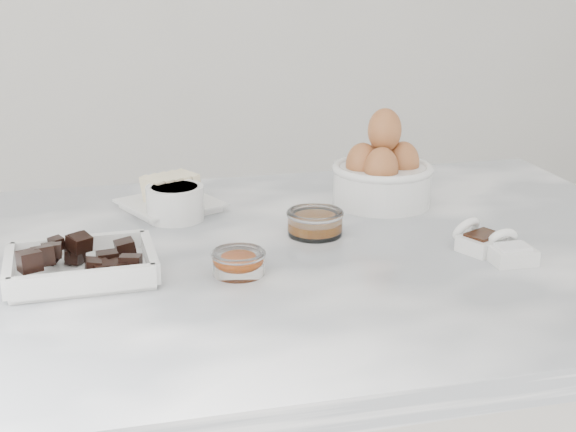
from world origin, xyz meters
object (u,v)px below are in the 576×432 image
at_px(chocolate_dish, 81,262).
at_px(butter_plate, 168,197).
at_px(vanilla_spoon, 478,239).
at_px(salt_spoon, 509,250).
at_px(egg_bowl, 382,173).
at_px(zest_bowl, 239,261).
at_px(sugar_ramekin, 175,202).
at_px(honey_bowl, 315,222).

distance_m(chocolate_dish, butter_plate, 0.30).
relative_size(vanilla_spoon, salt_spoon, 1.26).
bearing_deg(egg_bowl, zest_bowl, -139.57).
bearing_deg(butter_plate, zest_bowl, -78.53).
bearing_deg(sugar_ramekin, chocolate_dish, -124.55).
xyz_separation_m(vanilla_spoon, salt_spoon, (0.02, -0.05, -0.00)).
relative_size(chocolate_dish, salt_spoon, 2.69).
bearing_deg(salt_spoon, vanilla_spoon, 113.12).
xyz_separation_m(sugar_ramekin, salt_spoon, (0.42, -0.29, -0.01)).
bearing_deg(honey_bowl, salt_spoon, -36.12).
bearing_deg(salt_spoon, egg_bowl, 105.18).
bearing_deg(butter_plate, chocolate_dish, -117.93).
xyz_separation_m(chocolate_dish, butter_plate, (0.14, 0.26, -0.00)).
xyz_separation_m(sugar_ramekin, honey_bowl, (0.19, -0.12, -0.01)).
distance_m(sugar_ramekin, egg_bowl, 0.34).
distance_m(chocolate_dish, honey_bowl, 0.35).
bearing_deg(vanilla_spoon, honey_bowl, 150.56).
xyz_separation_m(sugar_ramekin, egg_bowl, (0.34, 0.00, 0.02)).
bearing_deg(vanilla_spoon, butter_plate, 144.38).
bearing_deg(honey_bowl, egg_bowl, 39.21).
distance_m(egg_bowl, zest_bowl, 0.38).
bearing_deg(butter_plate, salt_spoon, -38.56).
distance_m(butter_plate, honey_bowl, 0.26).
height_order(butter_plate, salt_spoon, butter_plate).
bearing_deg(chocolate_dish, egg_bowl, 23.30).
distance_m(egg_bowl, salt_spoon, 0.30).
height_order(egg_bowl, honey_bowl, egg_bowl).
height_order(butter_plate, zest_bowl, butter_plate).
height_order(sugar_ramekin, egg_bowl, egg_bowl).
bearing_deg(zest_bowl, butter_plate, 101.47).
bearing_deg(sugar_ramekin, vanilla_spoon, -30.79).
bearing_deg(vanilla_spoon, chocolate_dish, 176.96).
bearing_deg(salt_spoon, butter_plate, 141.44).
height_order(chocolate_dish, salt_spoon, chocolate_dish).
bearing_deg(butter_plate, honey_bowl, -41.17).
distance_m(butter_plate, zest_bowl, 0.30).
bearing_deg(sugar_ramekin, butter_plate, 96.06).
height_order(egg_bowl, salt_spoon, egg_bowl).
distance_m(zest_bowl, vanilla_spoon, 0.35).
relative_size(chocolate_dish, butter_plate, 1.05).
height_order(zest_bowl, salt_spoon, salt_spoon).
bearing_deg(zest_bowl, vanilla_spoon, 1.13).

